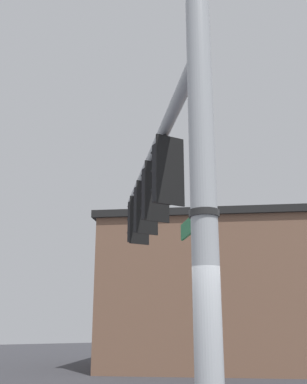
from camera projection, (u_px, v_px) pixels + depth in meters
signal_pole at (204, 222)px, 5.12m from camera, size 0.31×0.31×6.01m
mast_arm at (153, 156)px, 9.21m from camera, size 2.60×7.00×0.21m
traffic_light_nearest_pole at (165, 173)px, 7.74m from camera, size 0.54×0.49×1.31m
traffic_light_mid_inner at (152, 193)px, 8.98m from camera, size 0.54×0.49×1.31m
traffic_light_mid_outer at (143, 209)px, 10.22m from camera, size 0.54×0.49×1.31m
traffic_light_arm_end at (136, 221)px, 11.46m from camera, size 0.54×0.49×1.31m
street_name_sign at (198, 219)px, 5.40m from camera, size 0.57×1.27×0.22m
storefront_building at (210, 294)px, 20.57m from camera, size 12.23×12.04×6.32m
tree_by_storefront at (297, 248)px, 22.57m from camera, size 3.66×3.66×7.42m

